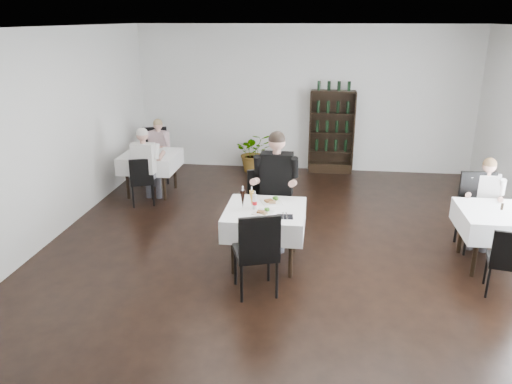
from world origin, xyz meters
The scene contains 23 objects.
room_shell centered at (0.00, 0.00, 1.50)m, with size 9.00×9.00×9.00m.
wine_shelf centered at (0.60, 4.31, 0.85)m, with size 0.90×0.28×1.75m.
main_table centered at (-0.30, 0.00, 0.62)m, with size 1.03×1.03×0.77m.
left_table centered at (-2.70, 2.50, 0.62)m, with size 0.98×0.98×0.77m.
right_table centered at (2.70, 0.30, 0.62)m, with size 0.98×0.98×0.77m.
potted_tree centered at (-1.00, 4.14, 0.42)m, with size 0.76×0.66×0.85m, color #265B1F.
main_chair_far centered at (-0.39, 0.80, 0.59)m, with size 0.62×0.62×1.03m.
main_chair_near centered at (-0.30, -0.85, 0.60)m, with size 0.61×0.61×1.05m.
left_chair_far centered at (-2.87, 3.28, 0.61)m, with size 0.61×0.61×1.06m.
left_chair_near centered at (-2.66, 1.87, 0.49)m, with size 0.51×0.52×0.86m.
right_chair_far centered at (2.61, 0.88, 0.62)m, with size 0.52×0.52×1.08m.
right_chair_near centered at (2.57, -0.50, 0.49)m, with size 0.47×0.47×0.86m.
diner_main centered at (-0.23, 0.66, 0.95)m, with size 0.62×0.62×1.64m.
diner_left_far centered at (-2.78, 3.16, 0.73)m, with size 0.54×0.57×1.27m.
diner_left_near centered at (-2.61, 1.99, 0.79)m, with size 0.52×0.53×1.37m.
diner_right_far centered at (2.70, 0.97, 0.74)m, with size 0.55×0.59×1.28m.
plate_far centered at (-0.24, 0.24, 0.79)m, with size 0.34×0.34×0.08m.
plate_near centered at (-0.30, -0.17, 0.79)m, with size 0.29×0.29×0.07m.
pilsner_dark centered at (-0.59, -0.01, 0.89)m, with size 0.07×0.07×0.30m.
pilsner_lager centered at (-0.48, 0.06, 0.88)m, with size 0.06×0.06×0.27m.
coke_bottle centered at (-0.43, -0.03, 0.87)m, with size 0.06×0.06×0.25m.
napkin_cutlery centered at (-0.02, -0.25, 0.78)m, with size 0.22×0.22×0.02m.
pepper_mill centered at (2.73, 0.37, 0.81)m, with size 0.03×0.03×0.09m, color black.
Camera 1 is at (0.37, -5.99, 3.12)m, focal length 35.00 mm.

